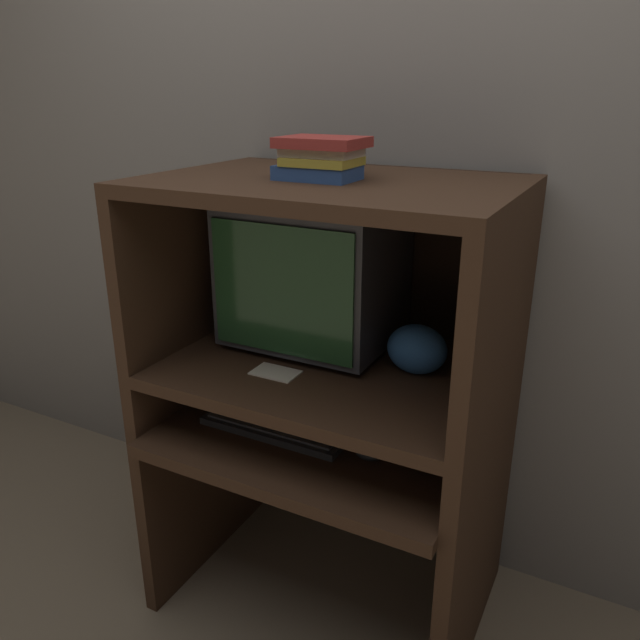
{
  "coord_description": "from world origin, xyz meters",
  "views": [
    {
      "loc": [
        0.71,
        -1.08,
        1.52
      ],
      "look_at": [
        -0.03,
        0.33,
        0.92
      ],
      "focal_mm": 35.0,
      "sensor_mm": 36.0,
      "label": 1
    }
  ],
  "objects_px": {
    "mouse": "(368,454)",
    "book_stack": "(321,158)",
    "keyboard": "(276,426)",
    "storage_box": "(329,157)",
    "snack_bag": "(417,349)",
    "crt_monitor": "(314,275)"
  },
  "relations": [
    {
      "from": "keyboard",
      "to": "book_stack",
      "type": "height_order",
      "value": "book_stack"
    },
    {
      "from": "crt_monitor",
      "to": "book_stack",
      "type": "bearing_deg",
      "value": -56.05
    },
    {
      "from": "mouse",
      "to": "book_stack",
      "type": "height_order",
      "value": "book_stack"
    },
    {
      "from": "keyboard",
      "to": "snack_bag",
      "type": "relative_size",
      "value": 2.6
    },
    {
      "from": "snack_bag",
      "to": "book_stack",
      "type": "bearing_deg",
      "value": -161.32
    },
    {
      "from": "keyboard",
      "to": "mouse",
      "type": "distance_m",
      "value": 0.29
    },
    {
      "from": "book_stack",
      "to": "mouse",
      "type": "bearing_deg",
      "value": -26.55
    },
    {
      "from": "mouse",
      "to": "storage_box",
      "type": "relative_size",
      "value": 0.53
    },
    {
      "from": "snack_bag",
      "to": "keyboard",
      "type": "bearing_deg",
      "value": -154.44
    },
    {
      "from": "crt_monitor",
      "to": "storage_box",
      "type": "distance_m",
      "value": 0.35
    },
    {
      "from": "keyboard",
      "to": "book_stack",
      "type": "distance_m",
      "value": 0.74
    },
    {
      "from": "book_stack",
      "to": "keyboard",
      "type": "bearing_deg",
      "value": -140.28
    },
    {
      "from": "storage_box",
      "to": "mouse",
      "type": "bearing_deg",
      "value": -41.59
    },
    {
      "from": "mouse",
      "to": "book_stack",
      "type": "xyz_separation_m",
      "value": [
        -0.19,
        0.09,
        0.73
      ]
    },
    {
      "from": "keyboard",
      "to": "snack_bag",
      "type": "distance_m",
      "value": 0.45
    },
    {
      "from": "snack_bag",
      "to": "storage_box",
      "type": "height_order",
      "value": "storage_box"
    },
    {
      "from": "crt_monitor",
      "to": "mouse",
      "type": "bearing_deg",
      "value": -39.54
    },
    {
      "from": "keyboard",
      "to": "storage_box",
      "type": "relative_size",
      "value": 3.25
    },
    {
      "from": "crt_monitor",
      "to": "snack_bag",
      "type": "relative_size",
      "value": 2.81
    },
    {
      "from": "mouse",
      "to": "snack_bag",
      "type": "xyz_separation_m",
      "value": [
        0.06,
        0.18,
        0.24
      ]
    },
    {
      "from": "mouse",
      "to": "keyboard",
      "type": "bearing_deg",
      "value": 177.3
    },
    {
      "from": "snack_bag",
      "to": "book_stack",
      "type": "xyz_separation_m",
      "value": [
        -0.24,
        -0.08,
        0.49
      ]
    }
  ]
}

